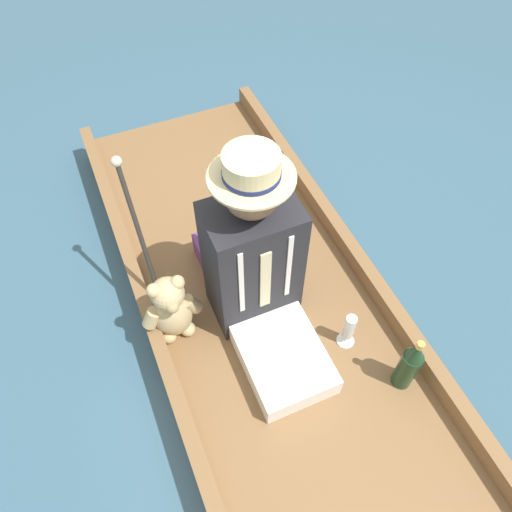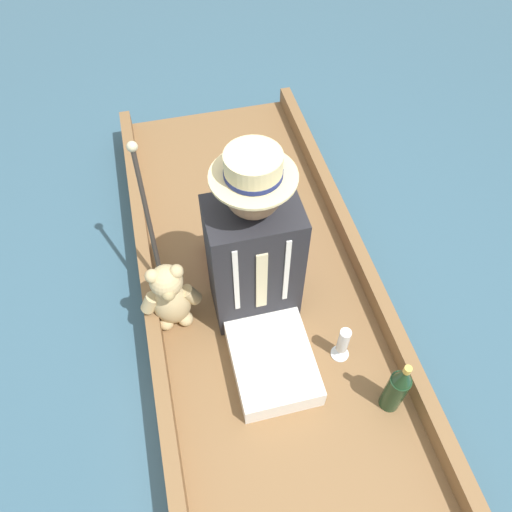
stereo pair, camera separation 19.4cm
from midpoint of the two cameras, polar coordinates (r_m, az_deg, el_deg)
name	(u,v)px [view 1 (the left image)]	position (r m, az deg, el deg)	size (l,w,h in m)	color
ground_plane	(274,340)	(2.34, -0.28, -9.74)	(16.00, 16.00, 0.00)	#385B70
punt_boat	(275,333)	(2.28, -0.28, -8.95)	(1.06, 3.17, 0.22)	brown
seat_cushion	(238,250)	(2.40, -4.43, 0.51)	(0.37, 0.26, 0.13)	#6B3875
seated_person	(258,269)	(1.98, -2.59, -1.73)	(0.36, 0.68, 0.90)	white
teddy_bear	(172,310)	(2.12, -12.21, -6.19)	(0.27, 0.16, 0.38)	tan
wine_glass	(349,329)	(2.12, 8.02, -8.40)	(0.08, 0.08, 0.19)	silver
walking_cane	(139,231)	(2.08, -15.88, 2.61)	(0.04, 0.35, 0.71)	#2D2823
champagne_bottle	(409,365)	(2.05, 14.53, -12.13)	(0.08, 0.08, 0.33)	#19381E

